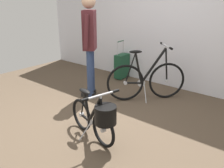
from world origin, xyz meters
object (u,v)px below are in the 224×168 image
object	(u,v)px
display_bike_left	(146,80)
rolling_suitcase	(122,66)
visitor_near_wall	(90,40)
folding_bike_foreground	(97,117)

from	to	relation	value
display_bike_left	rolling_suitcase	size ratio (longest dim) A/B	1.29
display_bike_left	visitor_near_wall	size ratio (longest dim) A/B	0.60
visitor_near_wall	rolling_suitcase	distance (m)	1.39
visitor_near_wall	rolling_suitcase	size ratio (longest dim) A/B	2.14
display_bike_left	visitor_near_wall	xyz separation A→B (m)	(-0.89, -0.48, 0.67)
folding_bike_foreground	rolling_suitcase	size ratio (longest dim) A/B	1.14
display_bike_left	rolling_suitcase	bearing A→B (deg)	147.41
folding_bike_foreground	visitor_near_wall	world-z (taller)	visitor_near_wall
folding_bike_foreground	visitor_near_wall	xyz separation A→B (m)	(-1.15, 1.07, 0.69)
folding_bike_foreground	visitor_near_wall	distance (m)	1.72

